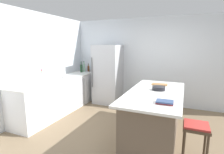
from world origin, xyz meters
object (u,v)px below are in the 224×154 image
object	(u,v)px
bar_stool	(196,132)
cutting_board	(160,84)
syrup_bottle	(88,68)
hot_sauce_bottle	(84,69)
cookbook_stack	(165,102)
gin_bottle	(84,68)
sink_faucet	(54,73)
refrigerator	(108,74)
paper_towel_roll	(63,73)
wine_bottle	(81,68)
mixing_bowl	(159,88)
flower_vase	(42,78)
kitchen_island	(154,114)

from	to	relation	value
bar_stool	cutting_board	distance (m)	1.54
bar_stool	syrup_bottle	bearing A→B (deg)	143.38
hot_sauce_bottle	cookbook_stack	size ratio (longest dim) A/B	0.77
gin_bottle	cutting_board	distance (m)	2.71
hot_sauce_bottle	cutting_board	size ratio (longest dim) A/B	0.58
bar_stool	sink_faucet	distance (m)	3.48
refrigerator	syrup_bottle	xyz separation A→B (m)	(-0.79, 0.16, 0.13)
bar_stool	gin_bottle	world-z (taller)	gin_bottle
paper_towel_roll	wine_bottle	bearing A→B (deg)	93.47
wine_bottle	mixing_bowl	xyz separation A→B (m)	(2.64, -1.29, -0.12)
paper_towel_roll	flower_vase	bearing A→B (deg)	-95.35
bar_stool	hot_sauce_bottle	bearing A→B (deg)	145.32
wine_bottle	mixing_bowl	world-z (taller)	wine_bottle
mixing_bowl	cookbook_stack	bearing A→B (deg)	-75.79
hot_sauce_bottle	mixing_bowl	world-z (taller)	hot_sauce_bottle
hot_sauce_bottle	mixing_bowl	distance (m)	3.04
mixing_bowl	sink_faucet	bearing A→B (deg)	179.54
refrigerator	kitchen_island	bearing A→B (deg)	-42.50
kitchen_island	cutting_board	bearing A→B (deg)	90.91
sink_faucet	flower_vase	xyz separation A→B (m)	(0.02, -0.42, -0.05)
syrup_bottle	mixing_bowl	size ratio (longest dim) A/B	1.03
wine_bottle	cookbook_stack	size ratio (longest dim) A/B	1.34
flower_vase	gin_bottle	size ratio (longest dim) A/B	0.93
bar_stool	sink_faucet	bearing A→B (deg)	165.86
bar_stool	flower_vase	xyz separation A→B (m)	(-3.32, 0.42, 0.50)
kitchen_island	flower_vase	size ratio (longest dim) A/B	6.50
refrigerator	gin_bottle	size ratio (longest dim) A/B	5.02
gin_bottle	wine_bottle	distance (m)	0.10
syrup_bottle	kitchen_island	bearing A→B (deg)	-34.67
sink_faucet	syrup_bottle	distance (m)	1.55
refrigerator	cutting_board	distance (m)	1.93
kitchen_island	wine_bottle	world-z (taller)	wine_bottle
paper_towel_roll	syrup_bottle	world-z (taller)	paper_towel_roll
gin_bottle	syrup_bottle	bearing A→B (deg)	70.72
refrigerator	mixing_bowl	bearing A→B (deg)	-38.74
mixing_bowl	syrup_bottle	bearing A→B (deg)	148.34
kitchen_island	mixing_bowl	size ratio (longest dim) A/B	8.41
gin_bottle	paper_towel_roll	bearing A→B (deg)	-89.06
syrup_bottle	gin_bottle	size ratio (longest dim) A/B	0.74
kitchen_island	mixing_bowl	bearing A→B (deg)	77.05
paper_towel_roll	refrigerator	bearing A→B (deg)	52.88
syrup_bottle	sink_faucet	bearing A→B (deg)	-94.72
refrigerator	cutting_board	xyz separation A→B (m)	(1.70, -0.91, 0.01)
bar_stool	wine_bottle	distance (m)	3.96
kitchen_island	sink_faucet	size ratio (longest dim) A/B	7.20
kitchen_island	sink_faucet	bearing A→B (deg)	175.95
cookbook_stack	mixing_bowl	xyz separation A→B (m)	(-0.21, 0.81, 0.01)
kitchen_island	cutting_board	xyz separation A→B (m)	(-0.01, 0.66, 0.46)
sink_faucet	cutting_board	distance (m)	2.67
refrigerator	gin_bottle	bearing A→B (deg)	-178.56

